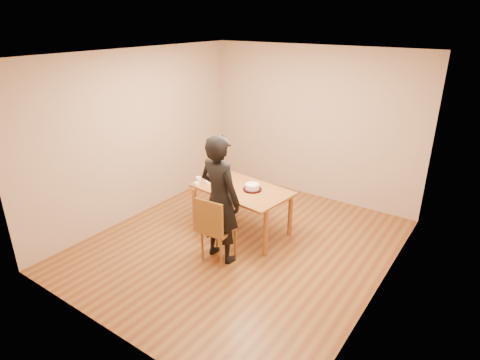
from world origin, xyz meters
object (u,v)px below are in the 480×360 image
Objects in this scene: person at (220,199)px; cake_plate at (252,189)px; cake at (252,187)px; dining_table at (242,189)px; dining_chair at (218,230)px.

cake_plate is at bearing -84.07° from person.
person reaches higher than cake.
person is at bearing -71.51° from dining_table.
person reaches higher than dining_chair.
person is at bearing -90.93° from cake.
dining_table is 6.88× the size of cake.
person is at bearing 85.89° from dining_chair.
cake_plate is at bearing 19.28° from dining_table.
cake is at bearing 180.00° from cake_plate.
cake_plate is 0.78m from person.
dining_chair is (0.15, -0.78, -0.28)m from dining_table.
cake reaches higher than dining_table.
person reaches higher than cake_plate.
dining_chair is at bearing -90.88° from cake_plate.
cake is at bearing 85.01° from dining_chair.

